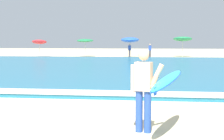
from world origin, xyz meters
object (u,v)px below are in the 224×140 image
Objects in this scene: beach_umbrella_3 at (183,39)px; surfer_with_board at (154,84)px; beach_umbrella_1 at (85,41)px; beach_umbrella_2 at (130,40)px; beachgoer_near_row_left at (130,50)px; beachgoer_near_row_mid at (150,50)px; beach_umbrella_0 at (39,42)px.

surfer_with_board is at bearing -94.28° from beach_umbrella_3.
beach_umbrella_1 is 0.87× the size of beach_umbrella_3.
beach_umbrella_2 is 1.17m from beachgoer_near_row_left.
beach_umbrella_1 reaches higher than surfer_with_board.
beachgoer_near_row_mid is (-3.75, -3.35, -1.28)m from beach_umbrella_3.
beach_umbrella_2 reaches higher than beach_umbrella_1.
beach_umbrella_2 is at bearing -157.76° from beach_umbrella_3.
beach_umbrella_1 is 0.92× the size of beach_umbrella_2.
beach_umbrella_0 is 10.83m from beachgoer_near_row_left.
surfer_with_board is 1.48× the size of beachgoer_near_row_mid.
surfer_with_board is 1.09× the size of beach_umbrella_1.
beachgoer_near_row_left is at bearing 161.92° from beachgoer_near_row_mid.
beach_umbrella_1 is at bearing 164.80° from beach_umbrella_2.
beach_umbrella_3 is (2.71, 36.17, 1.10)m from surfer_with_board.
beach_umbrella_3 reaches higher than beachgoer_near_row_mid.
beach_umbrella_1 is 5.85m from beachgoer_near_row_left.
beachgoer_near_row_mid is at bearing -138.27° from beach_umbrella_3.
beach_umbrella_0 is 1.33× the size of beachgoer_near_row_left.
beach_umbrella_1 is 8.28m from beachgoer_near_row_mid.
beachgoer_near_row_left is (-6.10, -2.58, -1.28)m from beach_umbrella_3.
beach_umbrella_0 reaches higher than surfer_with_board.
surfer_with_board is 1.00× the size of beach_umbrella_2.
beach_umbrella_3 is (6.07, 2.48, 0.11)m from beach_umbrella_2.
beach_umbrella_2 is at bearing 159.43° from beachgoer_near_row_mid.
surfer_with_board is at bearing -88.18° from beachgoer_near_row_mid.
beach_umbrella_2 is (10.82, -0.19, 0.23)m from beach_umbrella_0.
beach_umbrella_0 is 0.90× the size of beach_umbrella_2.
beachgoer_near_row_left is 1.00× the size of beachgoer_near_row_mid.
beachgoer_near_row_left is (10.79, -0.29, -0.94)m from beach_umbrella_0.
beach_umbrella_3 is 6.75m from beachgoer_near_row_left.
beach_umbrella_1 is 11.66m from beach_umbrella_3.
beach_umbrella_2 is (-3.36, 33.69, 0.99)m from surfer_with_board.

